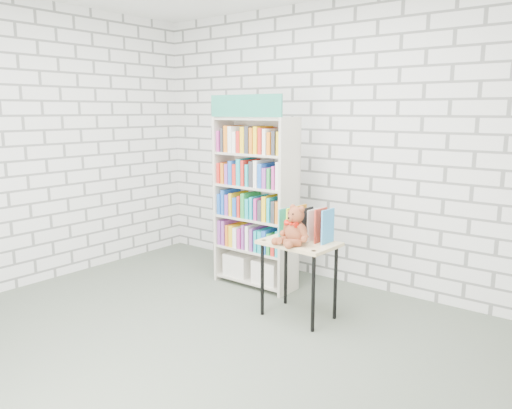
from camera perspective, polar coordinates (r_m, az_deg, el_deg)
The scene contains 6 objects.
ground at distance 3.93m, azimuth -7.46°, elevation -15.64°, with size 4.50×4.50×0.00m, color #4F584A.
room_shell at distance 3.53m, azimuth -8.18°, elevation 11.33°, with size 4.52×4.02×2.81m.
bookshelf at distance 4.91m, azimuth -0.03°, elevation 0.40°, with size 0.84×0.33×1.88m.
display_table at distance 4.21m, azimuth 4.93°, elevation -5.46°, with size 0.63×0.45×0.66m.
table_books at distance 4.23m, azimuth 5.77°, elevation -2.29°, with size 0.44×0.21×0.26m.
teddy_bear at distance 4.07m, azimuth 4.40°, elevation -2.79°, with size 0.30×0.29×0.32m.
Camera 1 is at (2.55, -2.44, 1.74)m, focal length 35.00 mm.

